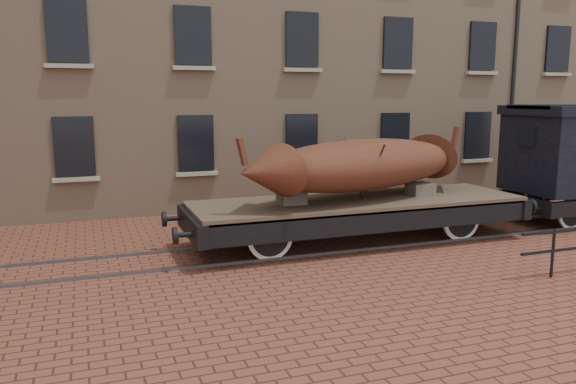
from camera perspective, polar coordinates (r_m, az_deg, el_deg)
name	(u,v)px	position (r m, az deg, el deg)	size (l,w,h in m)	color
ground	(337,244)	(13.97, 4.98, -5.32)	(90.00, 90.00, 0.00)	brown
warehouse_cream	(303,12)	(24.10, 1.51, 17.77)	(40.00, 10.19, 14.00)	tan
rail_track	(337,243)	(13.97, 4.98, -5.21)	(30.00, 1.52, 0.06)	#59595E
flatcar_wagon	(358,208)	(14.02, 7.15, -1.61)	(9.38, 2.54, 1.42)	#4E3E33
iron_boat	(363,164)	(13.90, 7.68, 2.82)	(7.09, 3.55, 1.69)	#5E291C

